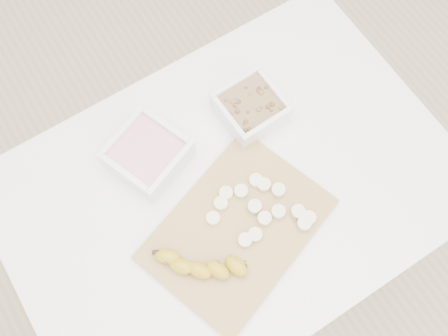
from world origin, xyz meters
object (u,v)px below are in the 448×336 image
table (231,200)px  bowl_yogurt (148,154)px  bowl_granola (251,108)px  banana (203,265)px  cutting_board (237,229)px

table → bowl_yogurt: bowl_yogurt is taller
bowl_yogurt → bowl_granola: bowl_yogurt is taller
table → bowl_yogurt: bearing=127.7°
bowl_yogurt → banana: bowl_yogurt is taller
bowl_granola → banana: bearing=-138.5°
bowl_yogurt → banana: (-0.02, -0.27, -0.01)m
bowl_granola → cutting_board: (-0.18, -0.22, -0.03)m
bowl_yogurt → bowl_granola: bearing=-5.5°
cutting_board → bowl_granola: bearing=50.9°
bowl_granola → cutting_board: bowl_granola is taller
bowl_granola → bowl_yogurt: bearing=174.5°
table → banana: 0.22m
bowl_granola → banana: bowl_granola is taller
table → cutting_board: (-0.04, -0.09, 0.10)m
table → bowl_yogurt: (-0.12, 0.16, 0.13)m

